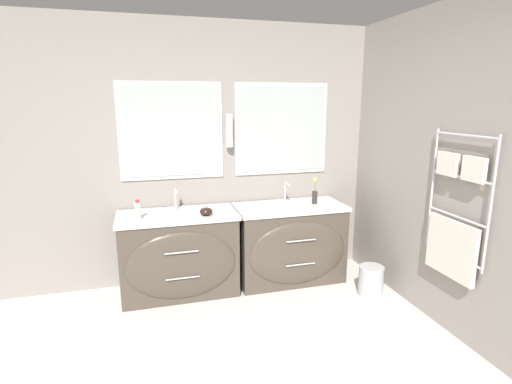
{
  "coord_description": "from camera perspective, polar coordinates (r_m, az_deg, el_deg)",
  "views": [
    {
      "loc": [
        -0.36,
        -1.73,
        1.83
      ],
      "look_at": [
        0.56,
        1.57,
        1.05
      ],
      "focal_mm": 28.0,
      "sensor_mm": 36.0,
      "label": 1
    }
  ],
  "objects": [
    {
      "name": "wall_right",
      "position": [
        3.63,
        24.5,
        3.11
      ],
      "size": [
        0.13,
        4.36,
        2.6
      ],
      "color": "gray",
      "rests_on": "ground_plane"
    },
    {
      "name": "vanity_left",
      "position": [
        3.92,
        -10.89,
        -8.66
      ],
      "size": [
        1.11,
        0.6,
        0.8
      ],
      "color": "#4C4238",
      "rests_on": "ground_plane"
    },
    {
      "name": "vanity_right",
      "position": [
        4.15,
        4.92,
        -7.24
      ],
      "size": [
        1.11,
        0.6,
        0.8
      ],
      "color": "#4C4238",
      "rests_on": "ground_plane"
    },
    {
      "name": "faucet_left",
      "position": [
        3.93,
        -11.4,
        -1.05
      ],
      "size": [
        0.17,
        0.13,
        0.21
      ],
      "color": "silver",
      "rests_on": "vanity_left"
    },
    {
      "name": "toiletry_bottle",
      "position": [
        3.72,
        -16.53,
        -2.5
      ],
      "size": [
        0.05,
        0.05,
        0.18
      ],
      "color": "silver",
      "rests_on": "vanity_left"
    },
    {
      "name": "flower_vase",
      "position": [
        4.14,
        8.4,
        -0.16
      ],
      "size": [
        0.05,
        0.05,
        0.27
      ],
      "color": "#332D2D",
      "rests_on": "vanity_right"
    },
    {
      "name": "waste_bin",
      "position": [
        4.08,
        16.09,
        -12.03
      ],
      "size": [
        0.24,
        0.24,
        0.29
      ],
      "color": "#B7B7BC",
      "rests_on": "ground_plane"
    },
    {
      "name": "faucet_right",
      "position": [
        4.16,
        4.27,
        -0.06
      ],
      "size": [
        0.17,
        0.13,
        0.21
      ],
      "color": "silver",
      "rests_on": "vanity_right"
    },
    {
      "name": "amenity_bowl",
      "position": [
        3.72,
        -7.14,
        -2.78
      ],
      "size": [
        0.12,
        0.12,
        0.07
      ],
      "color": "black",
      "rests_on": "vanity_left"
    },
    {
      "name": "wall_back",
      "position": [
        4.05,
        -10.1,
        5.23
      ],
      "size": [
        5.47,
        0.15,
        2.6
      ],
      "color": "gray",
      "rests_on": "ground_plane"
    }
  ]
}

